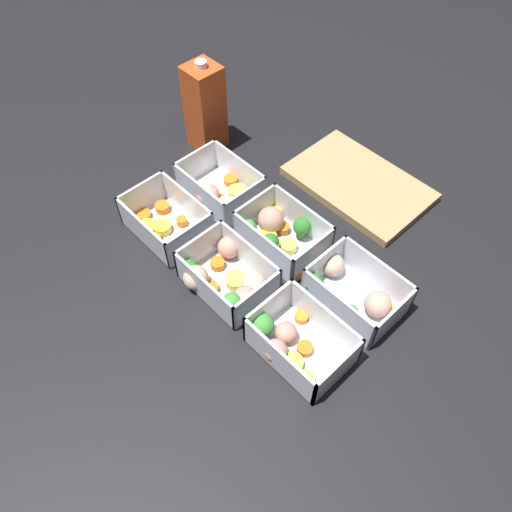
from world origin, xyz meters
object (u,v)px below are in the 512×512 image
container_near_center (226,278)px  container_far_right (353,292)px  container_far_center (278,232)px  juice_carton (205,108)px  container_near_left (165,222)px  container_near_right (291,341)px  container_far_left (221,193)px

container_near_center → container_far_right: (0.17, 0.14, 0.00)m
container_far_center → juice_carton: size_ratio=0.83×
juice_carton → container_far_right: bearing=-10.1°
container_near_left → container_far_right: size_ratio=0.86×
container_near_right → juice_carton: 0.54m
container_far_center → container_far_left: bearing=-175.6°
container_near_right → container_near_center: bearing=177.8°
container_near_left → container_far_center: same height
container_far_left → container_far_center: size_ratio=0.96×
container_near_center → container_near_right: 0.16m
container_near_center → container_near_right: same height
container_far_left → container_far_right: 0.33m
container_near_center → juice_carton: 0.40m
container_near_left → container_far_center: (0.17, 0.14, 0.00)m
container_near_center → container_near_right: size_ratio=0.99×
container_far_center → container_far_right: bearing=-0.7°
container_near_center → container_far_left: bearing=142.0°
container_near_center → container_far_left: (-0.16, 0.13, -0.00)m
container_near_center → container_far_right: 0.22m
container_far_center → container_near_left: bearing=-140.4°
container_far_left → juice_carton: size_ratio=0.80×
container_near_left → container_far_left: size_ratio=0.96×
container_near_center → container_far_left: same height
container_near_left → container_near_right: 0.34m
container_near_left → container_near_center: size_ratio=0.98×
container_near_center → juice_carton: juice_carton is taller
container_near_right → juice_carton: (-0.48, 0.23, 0.07)m
container_near_right → container_far_right: bearing=87.2°
juice_carton → container_far_center: bearing=-15.5°
container_near_right → container_far_center: same height
container_far_left → juice_carton: (-0.15, 0.10, 0.07)m
container_near_center → container_far_left: size_ratio=0.98×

